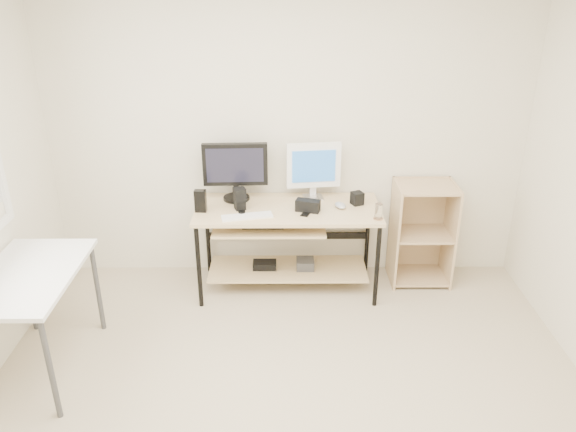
{
  "coord_description": "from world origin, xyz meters",
  "views": [
    {
      "loc": [
        -0.02,
        -2.53,
        2.56
      ],
      "look_at": [
        -0.0,
        1.3,
        0.84
      ],
      "focal_mm": 35.0,
      "sensor_mm": 36.0,
      "label": 1
    }
  ],
  "objects_px": {
    "shelf_unit": "(421,231)",
    "desk": "(285,231)",
    "side_table": "(29,284)",
    "black_monitor": "(235,168)",
    "white_imac": "(314,167)",
    "audio_controller": "(200,201)"
  },
  "relations": [
    {
      "from": "shelf_unit",
      "to": "desk",
      "type": "bearing_deg",
      "value": -172.23
    },
    {
      "from": "shelf_unit",
      "to": "black_monitor",
      "type": "relative_size",
      "value": 1.69
    },
    {
      "from": "desk",
      "to": "side_table",
      "type": "xyz_separation_m",
      "value": [
        -1.65,
        -1.06,
        0.13
      ]
    },
    {
      "from": "desk",
      "to": "shelf_unit",
      "type": "height_order",
      "value": "shelf_unit"
    },
    {
      "from": "shelf_unit",
      "to": "black_monitor",
      "type": "xyz_separation_m",
      "value": [
        -1.58,
        0.01,
        0.58
      ]
    },
    {
      "from": "black_monitor",
      "to": "audio_controller",
      "type": "relative_size",
      "value": 2.94
    },
    {
      "from": "desk",
      "to": "shelf_unit",
      "type": "xyz_separation_m",
      "value": [
        1.18,
        0.16,
        -0.09
      ]
    },
    {
      "from": "audio_controller",
      "to": "desk",
      "type": "bearing_deg",
      "value": 10.11
    },
    {
      "from": "black_monitor",
      "to": "shelf_unit",
      "type": "bearing_deg",
      "value": -2.62
    },
    {
      "from": "desk",
      "to": "white_imac",
      "type": "height_order",
      "value": "white_imac"
    },
    {
      "from": "shelf_unit",
      "to": "white_imac",
      "type": "relative_size",
      "value": 1.87
    },
    {
      "from": "white_imac",
      "to": "side_table",
      "type": "bearing_deg",
      "value": -153.29
    },
    {
      "from": "shelf_unit",
      "to": "black_monitor",
      "type": "bearing_deg",
      "value": 179.51
    },
    {
      "from": "white_imac",
      "to": "audio_controller",
      "type": "distance_m",
      "value": 0.97
    },
    {
      "from": "black_monitor",
      "to": "side_table",
      "type": "bearing_deg",
      "value": -137.46
    },
    {
      "from": "side_table",
      "to": "black_monitor",
      "type": "relative_size",
      "value": 1.88
    },
    {
      "from": "desk",
      "to": "black_monitor",
      "type": "relative_size",
      "value": 2.81
    },
    {
      "from": "side_table",
      "to": "black_monitor",
      "type": "xyz_separation_m",
      "value": [
        1.25,
        1.23,
        0.36
      ]
    },
    {
      "from": "desk",
      "to": "audio_controller",
      "type": "xyz_separation_m",
      "value": [
        -0.67,
        -0.08,
        0.3
      ]
    },
    {
      "from": "black_monitor",
      "to": "desk",
      "type": "bearing_deg",
      "value": -25.39
    },
    {
      "from": "side_table",
      "to": "shelf_unit",
      "type": "bearing_deg",
      "value": 23.33
    },
    {
      "from": "desk",
      "to": "shelf_unit",
      "type": "distance_m",
      "value": 1.19
    }
  ]
}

